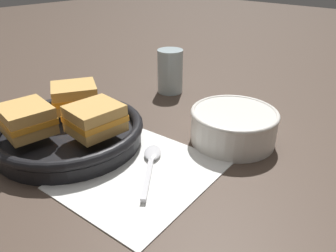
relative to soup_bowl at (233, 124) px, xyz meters
The scene contains 9 objects.
ground_plane 0.14m from the soup_bowl, 144.06° to the left, with size 4.00×4.00×0.00m, color #47382D.
napkin 0.19m from the soup_bowl, 166.92° to the left, with size 0.25×0.22×0.00m.
soup_bowl is the anchor object (origin of this frame).
spoon 0.16m from the soup_bowl, 159.82° to the left, with size 0.12×0.11×0.01m.
skillet 0.29m from the soup_bowl, 134.53° to the left, with size 0.26×0.26×0.04m.
sandwich_near_left 0.24m from the soup_bowl, 142.41° to the left, with size 0.09×0.08×0.05m.
sandwich_near_right 0.30m from the soup_bowl, 122.09° to the left, with size 0.11×0.11×0.05m.
sandwich_far_left 0.35m from the soup_bowl, 139.71° to the left, with size 0.08×0.09×0.05m.
drinking_glass 0.27m from the soup_bowl, 67.23° to the left, with size 0.06×0.06×0.10m.
Camera 1 is at (-0.35, -0.35, 0.30)m, focal length 35.00 mm.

